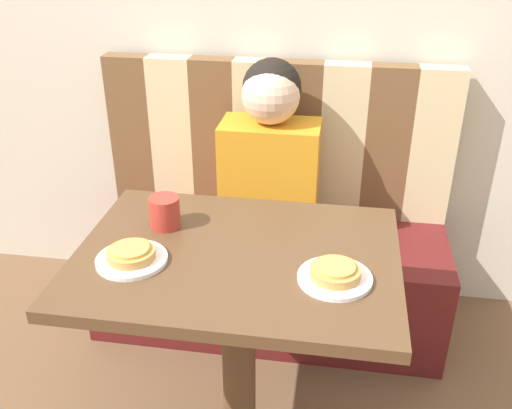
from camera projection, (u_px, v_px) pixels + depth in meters
The scene contains 9 objects.
booth_seat at pixel (268, 277), 2.34m from camera, with size 1.38×0.51×0.42m.
booth_backrest at pixel (277, 139), 2.28m from camera, with size 1.38×0.09×0.62m.
dining_table at pixel (238, 288), 1.58m from camera, with size 0.87×0.64×0.74m.
person at pixel (270, 151), 2.09m from camera, with size 0.36×0.23×0.68m.
plate_left at pixel (132, 260), 1.49m from camera, with size 0.19×0.19×0.01m.
plate_right at pixel (335, 278), 1.41m from camera, with size 0.19×0.19×0.01m.
pizza_left at pixel (131, 253), 1.48m from camera, with size 0.13×0.13×0.03m.
pizza_right at pixel (335, 271), 1.40m from camera, with size 0.13×0.13×0.03m.
drinking_cup at pixel (165, 212), 1.63m from camera, with size 0.09×0.09×0.09m.
Camera 1 is at (0.25, -1.27, 1.56)m, focal length 40.00 mm.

